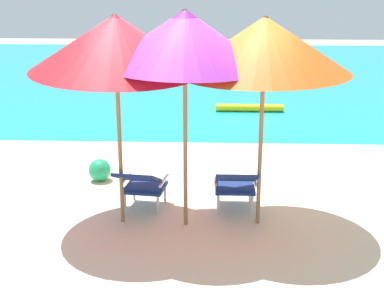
{
  "coord_description": "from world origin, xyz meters",
  "views": [
    {
      "loc": [
        0.28,
        -6.47,
        2.8
      ],
      "look_at": [
        0.0,
        0.34,
        0.75
      ],
      "focal_mm": 48.16,
      "sensor_mm": 36.0,
      "label": 1
    }
  ],
  "objects_px": {
    "beach_umbrella_center": "(185,38)",
    "beach_ball": "(100,170)",
    "lounge_chair_left": "(142,183)",
    "swim_buoy": "(250,108)",
    "beach_umbrella_left": "(115,43)",
    "beach_umbrella_right": "(265,45)",
    "lounge_chair_right": "(236,183)"
  },
  "relations": [
    {
      "from": "beach_ball",
      "to": "swim_buoy",
      "type": "bearing_deg",
      "value": 61.34
    },
    {
      "from": "swim_buoy",
      "to": "beach_ball",
      "type": "xyz_separation_m",
      "value": [
        -2.58,
        -4.72,
        0.07
      ]
    },
    {
      "from": "beach_ball",
      "to": "lounge_chair_left",
      "type": "bearing_deg",
      "value": -54.65
    },
    {
      "from": "beach_umbrella_center",
      "to": "lounge_chair_left",
      "type": "bearing_deg",
      "value": 150.01
    },
    {
      "from": "swim_buoy",
      "to": "lounge_chair_left",
      "type": "bearing_deg",
      "value": -106.94
    },
    {
      "from": "swim_buoy",
      "to": "beach_umbrella_right",
      "type": "height_order",
      "value": "beach_umbrella_right"
    },
    {
      "from": "beach_umbrella_center",
      "to": "beach_ball",
      "type": "distance_m",
      "value": 2.92
    },
    {
      "from": "beach_umbrella_left",
      "to": "swim_buoy",
      "type": "bearing_deg",
      "value": 72.08
    },
    {
      "from": "beach_umbrella_left",
      "to": "beach_umbrella_right",
      "type": "xyz_separation_m",
      "value": [
        1.69,
        0.03,
        -0.02
      ]
    },
    {
      "from": "beach_umbrella_left",
      "to": "beach_umbrella_center",
      "type": "relative_size",
      "value": 1.02
    },
    {
      "from": "lounge_chair_left",
      "to": "beach_umbrella_center",
      "type": "relative_size",
      "value": 0.35
    },
    {
      "from": "beach_umbrella_right",
      "to": "beach_ball",
      "type": "xyz_separation_m",
      "value": [
        -2.28,
        1.4,
        -2.03
      ]
    },
    {
      "from": "beach_umbrella_left",
      "to": "beach_umbrella_center",
      "type": "bearing_deg",
      "value": -3.17
    },
    {
      "from": "beach_umbrella_center",
      "to": "beach_ball",
      "type": "relative_size",
      "value": 7.84
    },
    {
      "from": "lounge_chair_right",
      "to": "beach_ball",
      "type": "relative_size",
      "value": 2.58
    },
    {
      "from": "lounge_chair_left",
      "to": "beach_ball",
      "type": "distance_m",
      "value": 1.4
    },
    {
      "from": "beach_umbrella_right",
      "to": "beach_umbrella_center",
      "type": "bearing_deg",
      "value": -175.6
    },
    {
      "from": "swim_buoy",
      "to": "lounge_chair_left",
      "type": "height_order",
      "value": "lounge_chair_left"
    },
    {
      "from": "beach_umbrella_left",
      "to": "beach_umbrella_right",
      "type": "bearing_deg",
      "value": 0.85
    },
    {
      "from": "beach_umbrella_left",
      "to": "beach_ball",
      "type": "bearing_deg",
      "value": 112.65
    },
    {
      "from": "lounge_chair_left",
      "to": "beach_umbrella_left",
      "type": "distance_m",
      "value": 1.85
    },
    {
      "from": "lounge_chair_left",
      "to": "beach_umbrella_center",
      "type": "xyz_separation_m",
      "value": [
        0.59,
        -0.34,
        1.88
      ]
    },
    {
      "from": "swim_buoy",
      "to": "beach_umbrella_center",
      "type": "distance_m",
      "value": 6.67
    },
    {
      "from": "swim_buoy",
      "to": "beach_umbrella_left",
      "type": "relative_size",
      "value": 0.59
    },
    {
      "from": "lounge_chair_right",
      "to": "swim_buoy",
      "type": "bearing_deg",
      "value": 84.41
    },
    {
      "from": "beach_umbrella_left",
      "to": "lounge_chair_left",
      "type": "bearing_deg",
      "value": 55.02
    },
    {
      "from": "swim_buoy",
      "to": "lounge_chair_right",
      "type": "bearing_deg",
      "value": -95.59
    },
    {
      "from": "lounge_chair_left",
      "to": "beach_umbrella_right",
      "type": "height_order",
      "value": "beach_umbrella_right"
    },
    {
      "from": "beach_umbrella_center",
      "to": "beach_ball",
      "type": "xyz_separation_m",
      "value": [
        -1.39,
        1.47,
        -2.11
      ]
    },
    {
      "from": "beach_umbrella_center",
      "to": "beach_ball",
      "type": "bearing_deg",
      "value": 133.41
    },
    {
      "from": "beach_umbrella_right",
      "to": "swim_buoy",
      "type": "bearing_deg",
      "value": 87.21
    },
    {
      "from": "lounge_chair_left",
      "to": "beach_ball",
      "type": "height_order",
      "value": "lounge_chair_left"
    }
  ]
}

